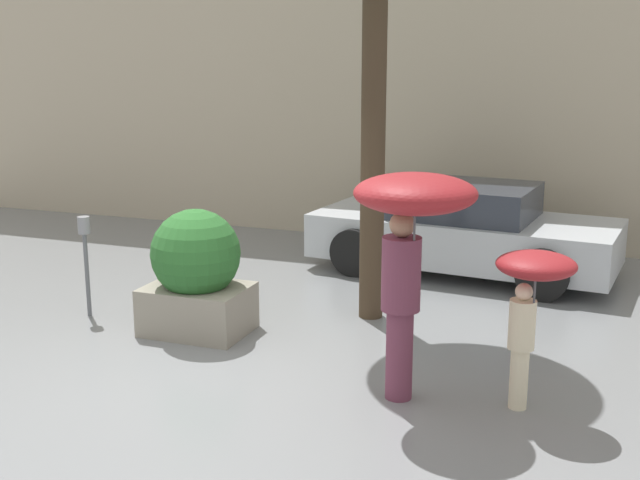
% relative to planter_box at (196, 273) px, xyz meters
% --- Properties ---
extents(ground_plane, '(40.00, 40.00, 0.00)m').
position_rel_planter_box_xyz_m(ground_plane, '(0.52, -1.13, -0.68)').
color(ground_plane, slate).
extents(building_facade, '(18.00, 0.30, 6.00)m').
position_rel_planter_box_xyz_m(building_facade, '(0.52, 5.37, 2.32)').
color(building_facade, '#B7A88E').
rests_on(building_facade, ground).
extents(planter_box, '(1.12, 0.98, 1.39)m').
position_rel_planter_box_xyz_m(planter_box, '(0.00, 0.00, 0.00)').
color(planter_box, gray).
rests_on(planter_box, ground).
extents(person_adult, '(1.04, 1.04, 2.05)m').
position_rel_planter_box_xyz_m(person_adult, '(2.63, -0.99, 0.94)').
color(person_adult, brown).
rests_on(person_adult, ground).
extents(person_child, '(0.67, 0.67, 1.42)m').
position_rel_planter_box_xyz_m(person_child, '(3.64, -0.81, 0.42)').
color(person_child, beige).
rests_on(person_child, ground).
extents(parked_car_near, '(4.33, 2.32, 1.26)m').
position_rel_planter_box_xyz_m(parked_car_near, '(2.29, 3.56, -0.09)').
color(parked_car_near, '#B7BCC1').
rests_on(parked_car_near, ground).
extents(parking_meter, '(0.14, 0.14, 1.20)m').
position_rel_planter_box_xyz_m(parking_meter, '(-1.48, 0.05, 0.18)').
color(parking_meter, '#595B60').
rests_on(parking_meter, ground).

